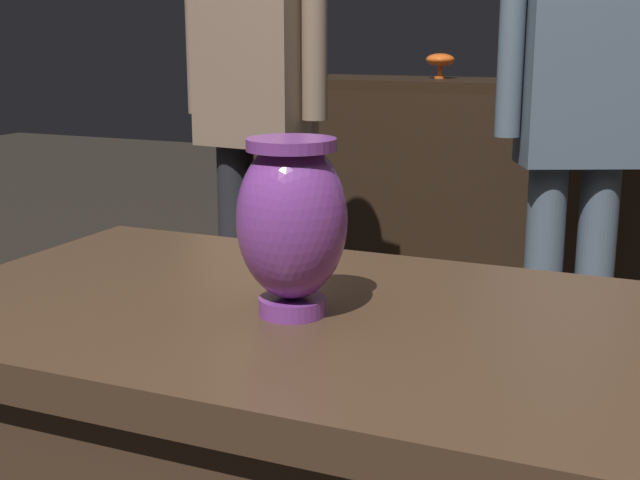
{
  "coord_description": "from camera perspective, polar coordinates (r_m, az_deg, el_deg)",
  "views": [
    {
      "loc": [
        0.4,
        -1.01,
        1.16
      ],
      "look_at": [
        -0.03,
        -0.02,
        0.9
      ],
      "focal_mm": 48.7,
      "sensor_mm": 36.0,
      "label": 1
    }
  ],
  "objects": [
    {
      "name": "vase_centerpiece",
      "position": [
        1.11,
        -1.86,
        1.3
      ],
      "size": [
        0.14,
        0.14,
        0.23
      ],
      "color": "#7A388E",
      "rests_on": "display_plinth"
    },
    {
      "name": "shelf_vase_far_left",
      "position": [
        3.47,
        -0.99,
        12.68
      ],
      "size": [
        0.08,
        0.08,
        0.26
      ],
      "color": "orange",
      "rests_on": "back_display_shelf"
    },
    {
      "name": "back_display_shelf",
      "position": [
        3.31,
        16.1,
        1.34
      ],
      "size": [
        2.6,
        0.4,
        0.99
      ],
      "color": "black",
      "rests_on": "ground_plane"
    },
    {
      "name": "visitor_center_back",
      "position": [
        2.53,
        16.71,
        8.2
      ],
      "size": [
        0.43,
        0.3,
        1.62
      ],
      "rotation": [
        0.0,
        0.0,
        3.57
      ],
      "color": "slate",
      "rests_on": "ground_plane"
    },
    {
      "name": "shelf_vase_left",
      "position": [
        3.38,
        7.9,
        11.62
      ],
      "size": [
        0.11,
        0.11,
        0.09
      ],
      "color": "#E55B1E",
      "rests_on": "back_display_shelf"
    },
    {
      "name": "shelf_vase_center",
      "position": [
        3.22,
        16.71,
        11.01
      ],
      "size": [
        0.08,
        0.08,
        0.11
      ],
      "color": "orange",
      "rests_on": "back_display_shelf"
    },
    {
      "name": "visitor_near_left",
      "position": [
        2.52,
        -4.31,
        10.02
      ],
      "size": [
        0.47,
        0.22,
        1.71
      ],
      "rotation": [
        0.0,
        0.0,
        3.02
      ],
      "color": "#232328",
      "rests_on": "ground_plane"
    }
  ]
}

